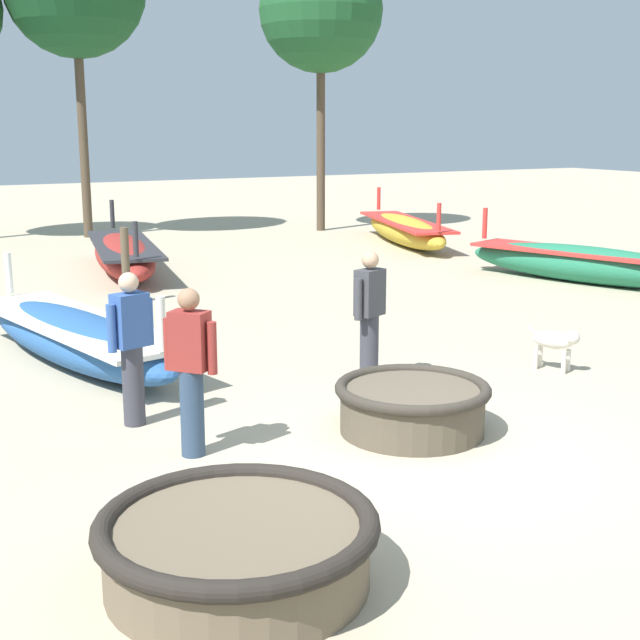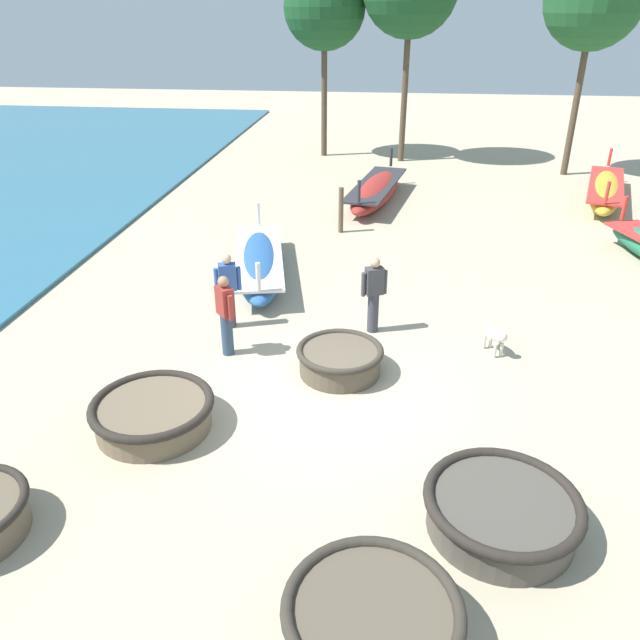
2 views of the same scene
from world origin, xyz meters
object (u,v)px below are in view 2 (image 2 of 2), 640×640
coracle_front_right (372,623)px  fisherman_hauling (228,289)px  coracle_weathered (501,511)px  coracle_beside_post (340,359)px  fisherman_crouching (226,314)px  long_boat_white_hull (376,191)px  long_boat_blue_hull (259,263)px  mooring_post_mid_beach (341,210)px  long_boat_ochre_hull (605,190)px  coracle_far_left (153,413)px  dog (496,336)px  fisherman_standing_right (374,293)px  tree_leftmost (324,7)px

coracle_front_right → fisherman_hauling: fisherman_hauling is taller
coracle_weathered → coracle_front_right: bearing=-130.3°
coracle_beside_post → fisherman_crouching: fisherman_crouching is taller
coracle_weathered → coracle_front_right: coracle_front_right is taller
coracle_beside_post → long_boat_white_hull: long_boat_white_hull is taller
long_boat_blue_hull → mooring_post_mid_beach: (1.66, 3.46, 0.31)m
long_boat_white_hull → long_boat_ochre_hull: 7.60m
coracle_far_left → dog: 6.27m
dog → mooring_post_mid_beach: (-3.47, 6.61, 0.28)m
long_boat_ochre_hull → dog: long_boat_ochre_hull is taller
long_boat_white_hull → coracle_beside_post: bearing=-91.2°
fisherman_standing_right → coracle_weathered: bearing=-70.6°
tree_leftmost → fisherman_crouching: bearing=-89.5°
coracle_beside_post → fisherman_crouching: bearing=168.7°
coracle_front_right → mooring_post_mid_beach: bearing=96.4°
coracle_beside_post → long_boat_ochre_hull: long_boat_ochre_hull is taller
long_boat_ochre_hull → fisherman_crouching: (-9.89, -11.38, 0.47)m
coracle_weathered → mooring_post_mid_beach: 11.49m
fisherman_standing_right → fisherman_hauling: bearing=-177.2°
mooring_post_mid_beach → dog: bearing=-62.3°
coracle_front_right → coracle_far_left: 4.81m
coracle_far_left → coracle_beside_post: size_ratio=1.23×
coracle_front_right → long_boat_white_hull: 16.09m
coracle_weathered → long_boat_blue_hull: (-4.63, 7.63, 0.05)m
coracle_beside_post → fisherman_crouching: (-2.14, 0.43, 0.56)m
coracle_weathered → dog: dog is taller
mooring_post_mid_beach → coracle_beside_post: bearing=-85.1°
dog → mooring_post_mid_beach: bearing=117.7°
coracle_weathered → fisherman_standing_right: bearing=109.4°
long_boat_ochre_hull → fisherman_standing_right: size_ratio=3.56×
long_boat_white_hull → dog: 10.14m
fisherman_standing_right → mooring_post_mid_beach: fisherman_standing_right is taller
fisherman_hauling → coracle_weathered: bearing=-46.8°
long_boat_ochre_hull → coracle_beside_post: bearing=-123.3°
fisherman_crouching → tree_leftmost: tree_leftmost is taller
long_boat_blue_hull → tree_leftmost: 14.56m
long_boat_blue_hull → long_boat_white_hull: size_ratio=0.91×
coracle_front_right → coracle_beside_post: coracle_front_right is taller
coracle_beside_post → fisherman_hauling: size_ratio=0.98×
coracle_far_left → tree_leftmost: 20.40m
coracle_far_left → tree_leftmost: tree_leftmost is taller
fisherman_hauling → mooring_post_mid_beach: 6.34m
tree_leftmost → mooring_post_mid_beach: bearing=-80.9°
coracle_far_left → long_boat_ochre_hull: size_ratio=0.34×
coracle_beside_post → dog: dog is taller
fisherman_hauling → fisherman_crouching: same height
long_boat_white_hull → fisherman_crouching: (-2.36, -10.40, 0.46)m
long_boat_ochre_hull → dog: 11.87m
coracle_far_left → mooring_post_mid_beach: size_ratio=1.46×
coracle_weathered → coracle_front_right: 2.35m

